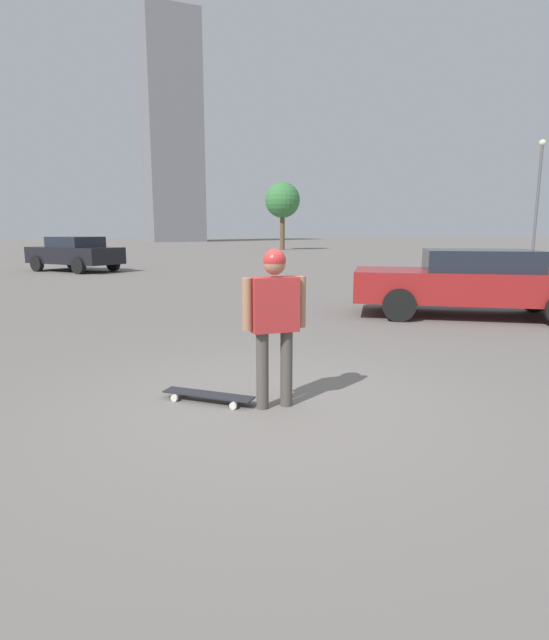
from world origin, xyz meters
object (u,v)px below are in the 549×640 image
skateboard (208,395)px  car_parked_far (75,253)px  car_parked_near (473,281)px  person (274,311)px

skateboard → car_parked_far: (-0.70, 18.51, 0.71)m
car_parked_near → skateboard: bearing=59.5°
person → skateboard: size_ratio=1.86×
person → car_parked_near: 6.69m
skateboard → car_parked_far: 18.54m
person → skateboard: (-0.57, 0.40, -0.90)m
skateboard → car_parked_far: bearing=-44.3°
car_parked_near → car_parked_far: car_parked_far is taller
skateboard → person: bearing=-171.6°
car_parked_near → car_parked_far: 17.13m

